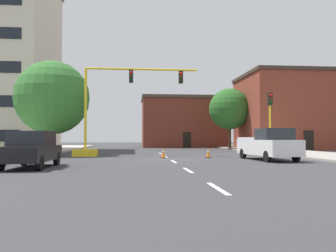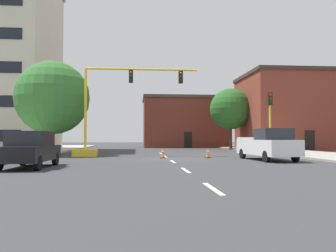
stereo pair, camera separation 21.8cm
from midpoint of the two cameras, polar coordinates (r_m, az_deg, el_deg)
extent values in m
plane|color=#38383A|center=(23.92, -0.11, -5.32)|extent=(160.00, 160.00, 0.00)
cube|color=#B2ADA3|center=(33.27, -22.66, -4.08)|extent=(6.00, 56.00, 0.14)
cube|color=#9E998E|center=(34.85, 18.73, -4.02)|extent=(6.00, 56.00, 0.14)
cube|color=silver|center=(10.12, 7.47, -10.01)|extent=(0.16, 2.40, 0.01)
cube|color=silver|center=(15.50, 2.87, -7.18)|extent=(0.16, 2.40, 0.01)
cube|color=silver|center=(20.94, 0.67, -5.80)|extent=(0.16, 2.40, 0.01)
cube|color=silver|center=(26.40, -0.62, -4.99)|extent=(0.16, 2.40, 0.01)
cube|color=silver|center=(31.88, -1.46, -4.45)|extent=(0.16, 2.40, 0.01)
cube|color=brown|center=(52.49, 2.31, 0.38)|extent=(12.03, 8.05, 6.99)
cube|color=#4C4238|center=(52.77, 2.31, 4.39)|extent=(12.33, 8.35, 0.40)
cube|color=black|center=(48.44, 2.97, -2.27)|extent=(1.10, 0.06, 2.20)
cube|color=brown|center=(45.12, 18.77, 1.95)|extent=(10.72, 10.02, 8.73)
cube|color=#3D2D23|center=(45.64, 18.71, 7.68)|extent=(11.02, 10.32, 0.40)
cube|color=black|center=(40.48, 21.76, -2.22)|extent=(1.10, 0.06, 2.20)
cube|color=yellow|center=(27.54, -13.52, -4.24)|extent=(1.80, 1.20, 0.55)
cylinder|color=yellow|center=(27.60, -13.47, 2.78)|extent=(0.20, 0.20, 6.20)
cylinder|color=yellow|center=(27.76, -4.43, 9.16)|extent=(8.65, 0.16, 0.16)
cube|color=black|center=(27.65, -6.24, 8.00)|extent=(0.32, 0.36, 0.95)
sphere|color=red|center=(27.52, -6.24, 8.63)|extent=(0.20, 0.20, 0.20)
sphere|color=#38280A|center=(27.47, -6.24, 8.06)|extent=(0.20, 0.20, 0.20)
sphere|color=black|center=(27.42, -6.25, 7.48)|extent=(0.20, 0.20, 0.20)
cube|color=black|center=(27.88, 1.87, 7.91)|extent=(0.32, 0.36, 0.95)
sphere|color=red|center=(27.74, 1.92, 8.54)|extent=(0.20, 0.20, 0.20)
sphere|color=#38280A|center=(27.69, 1.92, 7.97)|extent=(0.20, 0.20, 0.20)
sphere|color=black|center=(27.64, 1.92, 7.40)|extent=(0.20, 0.20, 0.20)
cylinder|color=yellow|center=(27.33, 16.02, 0.22)|extent=(0.14, 0.14, 4.80)
cube|color=black|center=(27.47, 15.98, 4.23)|extent=(0.32, 0.36, 0.95)
sphere|color=red|center=(27.32, 16.12, 4.85)|extent=(0.20, 0.20, 0.20)
sphere|color=#38280A|center=(27.29, 16.13, 4.26)|extent=(0.20, 0.20, 0.20)
sphere|color=black|center=(27.26, 16.13, 3.68)|extent=(0.20, 0.20, 0.20)
cylinder|color=brown|center=(29.72, -18.55, -2.21)|extent=(0.36, 0.36, 2.43)
sphere|color=#33702D|center=(29.90, -18.48, 4.39)|extent=(5.93, 5.93, 5.93)
cylinder|color=#4C3823|center=(43.36, 9.85, -1.74)|extent=(0.36, 0.36, 3.04)
sphere|color=#286023|center=(43.50, 9.82, 2.75)|extent=(5.02, 5.02, 5.02)
cube|color=white|center=(23.14, 15.60, -3.35)|extent=(2.42, 5.54, 0.95)
cube|color=#1E2328|center=(22.33, 16.57, -1.28)|extent=(1.97, 1.94, 0.70)
cube|color=white|center=(24.21, 14.37, -1.98)|extent=(2.21, 2.96, 0.16)
cylinder|color=black|center=(21.95, 19.81, -4.63)|extent=(0.27, 0.70, 0.68)
cylinder|color=black|center=(21.12, 15.55, -4.79)|extent=(0.27, 0.70, 0.68)
cylinder|color=black|center=(25.20, 15.65, -4.30)|extent=(0.27, 0.70, 0.68)
cylinder|color=black|center=(24.48, 11.84, -4.40)|extent=(0.27, 0.70, 0.68)
cube|color=black|center=(17.93, -21.66, -4.14)|extent=(1.93, 4.53, 0.70)
cube|color=#1E2328|center=(18.01, -21.53, -1.90)|extent=(1.75, 2.33, 0.70)
cylinder|color=black|center=(19.65, -22.65, -4.93)|extent=(0.23, 0.68, 0.68)
cylinder|color=black|center=(19.20, -17.95, -5.06)|extent=(0.23, 0.68, 0.68)
cylinder|color=black|center=(16.78, -25.93, -5.44)|extent=(0.23, 0.68, 0.68)
cylinder|color=black|center=(16.25, -20.49, -5.63)|extent=(0.23, 0.68, 0.68)
cube|color=black|center=(24.51, -1.02, -5.19)|extent=(0.36, 0.36, 0.04)
cone|color=orange|center=(24.50, -1.02, -4.38)|extent=(0.28, 0.28, 0.66)
cylinder|color=white|center=(24.49, -1.02, -4.19)|extent=(0.19, 0.19, 0.08)
cube|color=black|center=(24.89, 6.32, -5.13)|extent=(0.36, 0.36, 0.04)
cone|color=orange|center=(24.87, 6.32, -4.31)|extent=(0.28, 0.28, 0.68)
cylinder|color=white|center=(24.87, 6.32, -4.12)|extent=(0.19, 0.19, 0.08)
camera|label=1|loc=(0.11, -90.22, 0.01)|focal=37.51mm
camera|label=2|loc=(0.11, 89.78, -0.01)|focal=37.51mm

